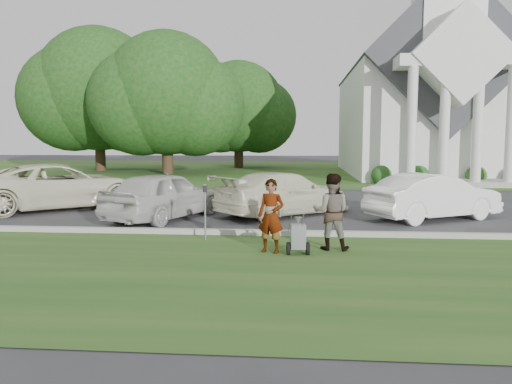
# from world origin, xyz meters

# --- Properties ---
(ground) EXTENTS (120.00, 120.00, 0.00)m
(ground) POSITION_xyz_m (0.00, 0.00, 0.00)
(ground) COLOR #333335
(ground) RESTS_ON ground
(grass_strip) EXTENTS (80.00, 7.00, 0.01)m
(grass_strip) POSITION_xyz_m (0.00, -3.00, 0.01)
(grass_strip) COLOR #214A19
(grass_strip) RESTS_ON ground
(church_lawn) EXTENTS (80.00, 30.00, 0.01)m
(church_lawn) POSITION_xyz_m (0.00, 27.00, 0.01)
(church_lawn) COLOR #214A19
(church_lawn) RESTS_ON ground
(curb) EXTENTS (80.00, 0.18, 0.15)m
(curb) POSITION_xyz_m (0.00, 0.55, 0.07)
(curb) COLOR #9E9E93
(curb) RESTS_ON ground
(church) EXTENTS (9.19, 19.00, 24.10)m
(church) POSITION_xyz_m (9.00, 23.11, 5.94)
(church) COLOR white
(church) RESTS_ON ground
(tree_left) EXTENTS (10.63, 8.40, 9.71)m
(tree_left) POSITION_xyz_m (-8.01, 21.99, 5.11)
(tree_left) COLOR #332316
(tree_left) RESTS_ON ground
(tree_far) EXTENTS (11.64, 9.20, 10.73)m
(tree_far) POSITION_xyz_m (-14.01, 24.99, 5.69)
(tree_far) COLOR #332316
(tree_far) RESTS_ON ground
(tree_back) EXTENTS (9.61, 7.60, 8.89)m
(tree_back) POSITION_xyz_m (-4.01, 29.99, 4.73)
(tree_back) COLOR #332316
(tree_back) RESTS_ON ground
(striping_cart) EXTENTS (0.50, 0.97, 0.87)m
(striping_cart) POSITION_xyz_m (0.96, -1.48, 0.38)
(striping_cart) COLOR black
(striping_cart) RESTS_ON ground
(person_left) EXTENTS (0.67, 0.54, 1.58)m
(person_left) POSITION_xyz_m (0.38, -1.34, 0.79)
(person_left) COLOR #999999
(person_left) RESTS_ON ground
(person_right) EXTENTS (0.88, 0.72, 1.68)m
(person_right) POSITION_xyz_m (1.68, -0.94, 0.84)
(person_right) COLOR #999999
(person_right) RESTS_ON ground
(parking_meter_near) EXTENTS (0.10, 0.09, 1.36)m
(parking_meter_near) POSITION_xyz_m (-1.27, -0.15, 0.86)
(parking_meter_near) COLOR #919499
(parking_meter_near) RESTS_ON ground
(car_a) EXTENTS (6.09, 5.70, 1.59)m
(car_a) POSITION_xyz_m (-7.31, 4.81, 0.80)
(car_a) COLOR #EAE7C7
(car_a) RESTS_ON ground
(car_b) EXTENTS (3.26, 4.67, 1.48)m
(car_b) POSITION_xyz_m (-3.10, 2.88, 0.74)
(car_b) COLOR silver
(car_b) RESTS_ON ground
(car_c) EXTENTS (4.83, 4.65, 1.38)m
(car_c) POSITION_xyz_m (0.51, 4.06, 0.69)
(car_c) COLOR #ECE9C8
(car_c) RESTS_ON ground
(car_d) EXTENTS (4.42, 3.32, 1.39)m
(car_d) POSITION_xyz_m (5.04, 3.51, 0.70)
(car_d) COLOR white
(car_d) RESTS_ON ground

